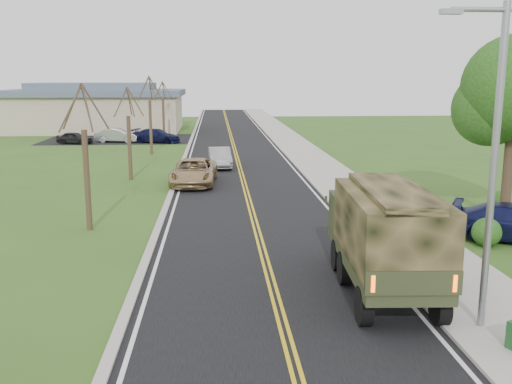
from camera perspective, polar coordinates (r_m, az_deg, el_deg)
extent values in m
plane|color=#33541C|center=(15.08, 2.73, -13.25)|extent=(160.00, 160.00, 0.00)
cube|color=black|center=(54.00, -2.28, 4.71)|extent=(8.00, 120.00, 0.01)
cube|color=#9E998E|center=(54.28, 2.12, 4.80)|extent=(0.30, 120.00, 0.12)
cube|color=#9E998E|center=(54.50, 3.95, 4.80)|extent=(3.20, 120.00, 0.10)
cube|color=#9E998E|center=(54.03, -6.70, 4.69)|extent=(0.30, 120.00, 0.10)
cylinder|color=gray|center=(14.89, 22.62, 1.67)|extent=(0.18, 0.18, 8.00)
cylinder|color=gray|center=(14.53, 21.60, 16.61)|extent=(1.40, 0.12, 0.12)
cube|color=gray|center=(14.24, 18.94, 16.70)|extent=(0.50, 0.22, 0.12)
cylinder|color=#38281C|center=(27.06, 23.92, 2.41)|extent=(0.44, 0.44, 5.04)
sphere|color=#154012|center=(26.91, 22.33, 7.71)|extent=(3.24, 3.24, 3.24)
cylinder|color=#38281C|center=(24.56, -16.54, 1.11)|extent=(0.24, 0.24, 4.20)
cylinder|color=#38281C|center=(24.26, -15.77, 8.23)|extent=(1.01, 0.33, 1.90)
cylinder|color=#38281C|center=(24.83, -16.55, 8.07)|extent=(0.13, 1.29, 1.74)
cylinder|color=#38281C|center=(24.51, -17.92, 8.14)|extent=(0.98, 0.43, 1.90)
cylinder|color=#38281C|center=(23.86, -18.11, 7.87)|extent=(0.79, 1.05, 1.77)
cylinder|color=#38281C|center=(23.77, -16.53, 8.14)|extent=(0.58, 0.90, 1.90)
cylinder|color=#38281C|center=(36.26, -12.53, 4.31)|extent=(0.24, 0.24, 3.96)
cylinder|color=#38281C|center=(36.09, -11.98, 8.85)|extent=(0.96, 0.32, 1.79)
cylinder|color=#38281C|center=(36.61, -12.54, 8.74)|extent=(0.12, 1.22, 1.65)
cylinder|color=#38281C|center=(36.27, -13.37, 8.80)|extent=(0.93, 0.41, 1.79)
cylinder|color=#38281C|center=(35.65, -13.42, 8.64)|extent=(0.75, 0.99, 1.67)
cylinder|color=#38281C|center=(35.61, -12.41, 8.80)|extent=(0.55, 0.85, 1.80)
cylinder|color=#38281C|center=(48.08, -10.49, 6.36)|extent=(0.24, 0.24, 4.44)
cylinder|color=#38281C|center=(47.99, -10.00, 10.19)|extent=(1.07, 0.35, 2.00)
cylinder|color=#38281C|center=(48.56, -10.49, 10.09)|extent=(0.13, 1.36, 1.84)
cylinder|color=#38281C|center=(48.16, -11.18, 10.15)|extent=(1.03, 0.46, 2.00)
cylinder|color=#38281C|center=(47.46, -11.19, 10.04)|extent=(0.83, 1.10, 1.87)
cylinder|color=#38281C|center=(47.45, -10.34, 10.17)|extent=(0.61, 0.95, 2.01)
cylinder|color=#38281C|center=(60.00, -9.23, 7.19)|extent=(0.24, 0.24, 4.08)
cylinder|color=#38281C|center=(59.95, -8.86, 10.02)|extent=(0.99, 0.33, 1.84)
cylinder|color=#38281C|center=(60.46, -9.24, 9.94)|extent=(0.13, 1.25, 1.69)
cylinder|color=#38281C|center=(60.07, -9.74, 9.99)|extent=(0.95, 0.42, 1.85)
cylinder|color=#38281C|center=(59.43, -9.73, 9.91)|extent=(0.77, 1.02, 1.72)
cylinder|color=#38281C|center=(59.44, -9.10, 10.00)|extent=(0.57, 0.88, 1.85)
cube|color=tan|center=(71.19, -15.82, 7.60)|extent=(20.00, 12.00, 4.20)
cube|color=#475466|center=(71.09, -15.92, 9.53)|extent=(21.00, 13.00, 0.70)
cube|color=#475466|center=(71.08, -15.95, 10.09)|extent=(14.00, 8.00, 0.90)
cube|color=black|center=(60.51, -12.01, 5.20)|extent=(18.00, 10.00, 0.02)
cylinder|color=black|center=(15.19, 10.75, -11.14)|extent=(0.39, 1.05, 1.03)
cylinder|color=black|center=(15.70, 17.93, -10.75)|extent=(0.39, 1.05, 1.03)
cylinder|color=black|center=(17.95, 8.84, -7.50)|extent=(0.39, 1.05, 1.03)
cylinder|color=black|center=(18.38, 14.95, -7.30)|extent=(0.39, 1.05, 1.03)
cylinder|color=black|center=(19.18, 8.19, -6.24)|extent=(0.39, 1.05, 1.03)
cylinder|color=black|center=(19.58, 13.92, -6.09)|extent=(0.39, 1.05, 1.03)
cube|color=#2E351D|center=(17.48, 12.40, -6.54)|extent=(2.61, 6.68, 0.33)
cube|color=#2E351D|center=(19.51, 10.92, -2.17)|extent=(2.35, 1.90, 1.31)
cube|color=black|center=(20.27, 10.46, -1.10)|extent=(2.06, 0.19, 0.66)
cube|color=#2E351D|center=(16.67, 13.05, -6.61)|extent=(2.62, 5.09, 0.14)
cube|color=black|center=(16.40, 13.21, -3.34)|extent=(2.62, 5.09, 1.87)
cube|color=black|center=(16.18, 13.37, 0.04)|extent=(1.77, 5.04, 0.23)
cube|color=#2E351D|center=(14.33, 15.47, -8.75)|extent=(2.35, 0.24, 0.61)
cube|color=#FF590C|center=(14.04, 11.63, -9.00)|extent=(0.10, 0.04, 0.42)
cube|color=#FF590C|center=(14.58, 19.29, -8.63)|extent=(0.10, 0.04, 0.42)
imported|color=tan|center=(34.11, -6.25, 2.01)|extent=(2.84, 5.62, 1.52)
imported|color=#9E9EA2|center=(40.51, -3.64, 3.44)|extent=(1.73, 4.32, 1.40)
imported|color=black|center=(57.50, -17.68, 5.17)|extent=(3.69, 2.31, 1.17)
imported|color=#A2A1A6|center=(57.84, -13.68, 5.53)|extent=(4.42, 2.15, 1.39)
imported|color=black|center=(56.79, -9.90, 5.56)|extent=(5.04, 3.21, 1.36)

